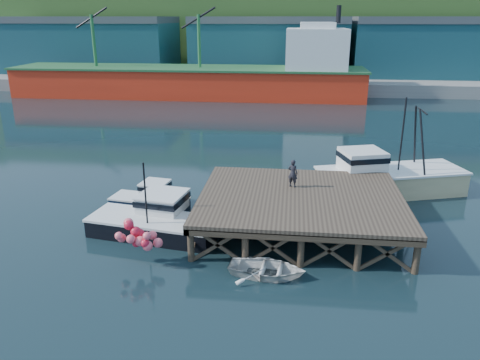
# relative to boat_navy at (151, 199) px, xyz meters

# --- Properties ---
(ground) EXTENTS (300.00, 300.00, 0.00)m
(ground) POSITION_rel_boat_navy_xyz_m (4.35, -1.99, -0.65)
(ground) COLOR black
(ground) RESTS_ON ground
(wharf) EXTENTS (12.00, 10.00, 2.62)m
(wharf) POSITION_rel_boat_navy_xyz_m (9.85, -2.18, 1.29)
(wharf) COLOR brown
(wharf) RESTS_ON ground
(far_quay) EXTENTS (160.00, 40.00, 2.00)m
(far_quay) POSITION_rel_boat_navy_xyz_m (4.35, 68.01, 0.35)
(far_quay) COLOR gray
(far_quay) RESTS_ON ground
(warehouse_left) EXTENTS (32.00, 16.00, 9.00)m
(warehouse_left) POSITION_rel_boat_navy_xyz_m (-30.65, 63.01, 5.85)
(warehouse_left) COLOR #174B4E
(warehouse_left) RESTS_ON far_quay
(warehouse_mid) EXTENTS (28.00, 16.00, 9.00)m
(warehouse_mid) POSITION_rel_boat_navy_xyz_m (4.35, 63.01, 5.85)
(warehouse_mid) COLOR #174B4E
(warehouse_mid) RESTS_ON far_quay
(warehouse_right) EXTENTS (30.00, 16.00, 9.00)m
(warehouse_right) POSITION_rel_boat_navy_xyz_m (34.35, 63.01, 5.85)
(warehouse_right) COLOR #174B4E
(warehouse_right) RESTS_ON far_quay
(cargo_ship) EXTENTS (55.50, 10.00, 13.75)m
(cargo_ship) POSITION_rel_boat_navy_xyz_m (-4.12, 46.01, 2.66)
(cargo_ship) COLOR red
(cargo_ship) RESTS_ON ground
(hillside) EXTENTS (220.00, 50.00, 22.00)m
(hillside) POSITION_rel_boat_navy_xyz_m (4.35, 98.01, 10.35)
(hillside) COLOR #2D511E
(hillside) RESTS_ON ground
(boat_navy) EXTENTS (5.40, 3.23, 3.23)m
(boat_navy) POSITION_rel_boat_navy_xyz_m (0.00, 0.00, 0.00)
(boat_navy) COLOR black
(boat_navy) RESTS_ON ground
(boat_black) EXTENTS (7.95, 6.61, 4.70)m
(boat_black) POSITION_rel_boat_navy_xyz_m (1.41, -3.67, 0.21)
(boat_black) COLOR black
(boat_black) RESTS_ON ground
(trawler) EXTENTS (11.06, 6.60, 6.98)m
(trawler) POSITION_rel_boat_navy_xyz_m (16.15, 4.81, 0.79)
(trawler) COLOR #CCB984
(trawler) RESTS_ON ground
(dinghy) EXTENTS (4.08, 3.11, 0.79)m
(dinghy) POSITION_rel_boat_navy_xyz_m (8.21, -7.79, -0.26)
(dinghy) COLOR silver
(dinghy) RESTS_ON ground
(dockworker) EXTENTS (0.75, 0.64, 1.75)m
(dockworker) POSITION_rel_boat_navy_xyz_m (9.32, -0.52, 2.35)
(dockworker) COLOR black
(dockworker) RESTS_ON wharf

